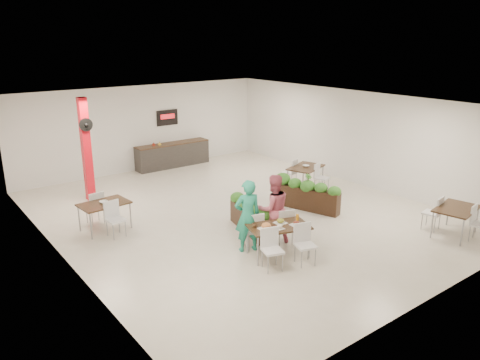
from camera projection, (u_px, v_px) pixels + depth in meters
The scene contains 12 objects.
ground at pixel (239, 213), 13.64m from camera, with size 12.00×12.00×0.00m, color beige.
room_shell at pixel (239, 146), 13.05m from camera, with size 10.10×12.10×3.22m.
red_column at pixel (86, 148), 14.31m from camera, with size 0.40×0.41×3.20m.
service_counter at pixel (173, 154), 18.38m from camera, with size 3.00×0.64×2.20m.
main_table at pixel (278, 230), 10.80m from camera, with size 1.66×1.92×0.92m.
diner_man at pixel (248, 216), 11.00m from camera, with size 0.64×0.42×1.77m, color #229576.
diner_woman at pixel (273, 209), 11.46m from camera, with size 0.85×0.66×1.75m, color #D25D74.
planter_left at pixel (249, 213), 12.19m from camera, with size 0.77×1.90×1.01m.
planter_right at pixel (307, 193), 13.75m from camera, with size 0.93×2.00×1.09m.
side_table_a at pixel (104, 207), 12.27m from camera, with size 1.30×1.65×0.92m.
side_table_b at pixel (306, 170), 15.68m from camera, with size 1.49×1.67×0.92m.
side_table_c at pixel (456, 212), 11.93m from camera, with size 1.41×1.67×0.92m.
Camera 1 is at (-7.69, -10.18, 4.92)m, focal length 35.00 mm.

